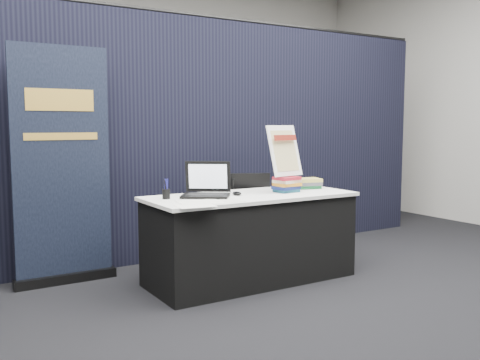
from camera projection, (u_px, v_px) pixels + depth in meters
name	position (u px, v px, depth m)	size (l,w,h in m)	color
floor	(289.00, 297.00, 4.17)	(8.00, 8.00, 0.00)	black
wall_back	(116.00, 95.00, 7.38)	(8.00, 0.02, 3.50)	#B0ADA6
drape_partition	(195.00, 139.00, 5.40)	(6.00, 0.08, 2.40)	black
display_table	(251.00, 237.00, 4.60)	(1.80, 0.75, 0.75)	black
laptop	(203.00, 188.00, 4.43)	(0.47, 0.50, 0.29)	black
mouse	(237.00, 193.00, 4.50)	(0.06, 0.10, 0.03)	black
brochure_left	(200.00, 202.00, 4.11)	(0.33, 0.23, 0.00)	white
brochure_mid	(196.00, 206.00, 3.91)	(0.28, 0.20, 0.00)	white
brochure_right	(224.00, 201.00, 4.14)	(0.29, 0.20, 0.00)	silver
pen_cup	(166.00, 194.00, 4.27)	(0.06, 0.06, 0.08)	black
book_stack_tall	(286.00, 184.00, 4.71)	(0.22, 0.18, 0.14)	#1A5266
book_stack_short	(308.00, 183.00, 4.98)	(0.25, 0.21, 0.09)	#1F773F
info_sign	(284.00, 151.00, 4.70)	(0.36, 0.19, 0.47)	black
pullup_banner	(63.00, 180.00, 4.47)	(0.85, 0.11, 1.99)	black
stacking_chair	(259.00, 216.00, 4.98)	(0.53, 0.54, 0.88)	black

